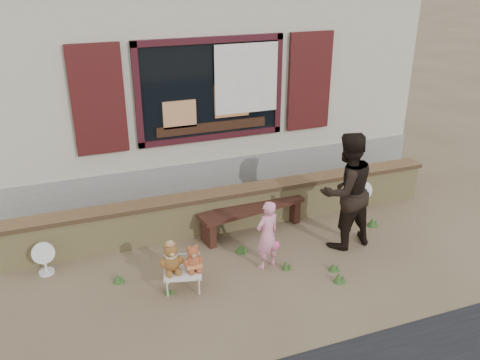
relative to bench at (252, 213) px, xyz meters
name	(u,v)px	position (x,y,z in m)	size (l,w,h in m)	color
ground	(254,258)	(-0.26, -0.75, -0.33)	(80.00, 80.00, 0.00)	brown
shopfront	(174,65)	(-0.26, 3.74, 1.67)	(8.04, 5.13, 4.00)	gray
brick_wall	(231,208)	(-0.26, 0.25, 0.01)	(7.10, 0.36, 0.67)	tan
bench	(252,213)	(0.00, 0.00, 0.00)	(1.81, 0.66, 0.45)	black
folding_chair	(183,272)	(-1.42, -1.12, -0.06)	(0.57, 0.53, 0.30)	silver
teddy_bear_left	(171,256)	(-1.56, -1.09, 0.18)	(0.31, 0.27, 0.43)	brown
teddy_bear_right	(193,257)	(-1.29, -1.15, 0.15)	(0.27, 0.23, 0.37)	brown
child	(267,235)	(-0.18, -1.02, 0.18)	(0.37, 0.25, 1.03)	pink
adult	(346,191)	(1.14, -0.85, 0.57)	(0.87, 0.68, 1.80)	black
fan_left	(44,258)	(-3.12, -0.10, -0.08)	(0.31, 0.21, 0.50)	white
fan_right	(361,195)	(2.06, 0.05, -0.06)	(0.34, 0.23, 0.54)	white
grass_tufts	(280,256)	(0.06, -0.94, -0.26)	(4.27, 1.34, 0.15)	#325421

